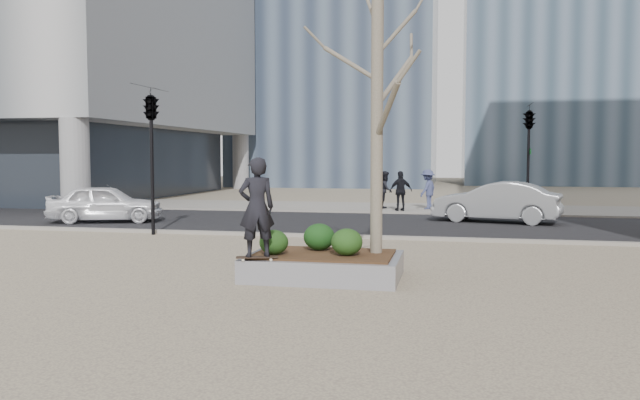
% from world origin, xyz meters
% --- Properties ---
extents(ground, '(120.00, 120.00, 0.00)m').
position_xyz_m(ground, '(0.00, 0.00, 0.00)').
color(ground, tan).
rests_on(ground, ground).
extents(street, '(60.00, 8.00, 0.02)m').
position_xyz_m(street, '(0.00, 10.00, 0.01)').
color(street, black).
rests_on(street, ground).
extents(far_sidewalk, '(60.00, 6.00, 0.02)m').
position_xyz_m(far_sidewalk, '(0.00, 17.00, 0.01)').
color(far_sidewalk, gray).
rests_on(far_sidewalk, ground).
extents(planter, '(3.00, 2.00, 0.45)m').
position_xyz_m(planter, '(1.00, 0.00, 0.23)').
color(planter, gray).
rests_on(planter, ground).
extents(planter_mulch, '(2.70, 1.70, 0.04)m').
position_xyz_m(planter_mulch, '(1.00, 0.00, 0.47)').
color(planter_mulch, '#382314').
rests_on(planter_mulch, planter).
extents(sycamore_tree, '(2.80, 2.80, 6.60)m').
position_xyz_m(sycamore_tree, '(2.00, 0.30, 3.79)').
color(sycamore_tree, gray).
rests_on(sycamore_tree, planter_mulch).
extents(shrub_left, '(0.57, 0.57, 0.48)m').
position_xyz_m(shrub_left, '(0.08, -0.37, 0.73)').
color(shrub_left, '#173811').
rests_on(shrub_left, planter_mulch).
extents(shrub_middle, '(0.64, 0.64, 0.54)m').
position_xyz_m(shrub_middle, '(0.83, 0.37, 0.76)').
color(shrub_middle, '#123A13').
rests_on(shrub_middle, planter_mulch).
extents(shrub_right, '(0.61, 0.61, 0.52)m').
position_xyz_m(shrub_right, '(1.49, -0.18, 0.75)').
color(shrub_right, '#143E13').
rests_on(shrub_right, planter_mulch).
extents(skateboard, '(0.80, 0.42, 0.08)m').
position_xyz_m(skateboard, '(-0.10, -0.88, 0.49)').
color(skateboard, black).
rests_on(skateboard, planter).
extents(skateboarder, '(0.81, 0.72, 1.86)m').
position_xyz_m(skateboarder, '(-0.10, -0.88, 1.45)').
color(skateboarder, black).
rests_on(skateboarder, skateboard).
extents(police_car, '(4.30, 2.81, 1.36)m').
position_xyz_m(police_car, '(-8.84, 8.52, 0.70)').
color(police_car, white).
rests_on(police_car, street).
extents(car_silver, '(4.71, 2.58, 1.47)m').
position_xyz_m(car_silver, '(5.06, 11.39, 0.76)').
color(car_silver, '#969A9E').
rests_on(car_silver, street).
extents(pedestrian_a, '(0.65, 0.83, 1.71)m').
position_xyz_m(pedestrian_a, '(0.50, 16.54, 0.88)').
color(pedestrian_a, black).
rests_on(pedestrian_a, far_sidewalk).
extents(pedestrian_b, '(1.08, 1.33, 1.79)m').
position_xyz_m(pedestrian_b, '(2.41, 16.58, 0.92)').
color(pedestrian_b, '#3F4771').
rests_on(pedestrian_b, far_sidewalk).
extents(pedestrian_c, '(1.11, 0.78, 1.74)m').
position_xyz_m(pedestrian_c, '(1.30, 15.30, 0.90)').
color(pedestrian_c, black).
rests_on(pedestrian_c, far_sidewalk).
extents(traffic_light_near, '(0.60, 2.48, 4.50)m').
position_xyz_m(traffic_light_near, '(-5.50, 5.60, 2.25)').
color(traffic_light_near, black).
rests_on(traffic_light_near, ground).
extents(traffic_light_far, '(0.60, 2.48, 4.50)m').
position_xyz_m(traffic_light_far, '(6.50, 14.60, 2.25)').
color(traffic_light_far, black).
rests_on(traffic_light_far, ground).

